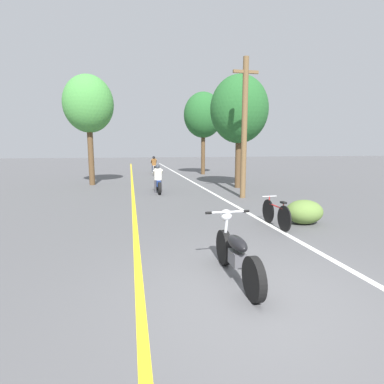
{
  "coord_description": "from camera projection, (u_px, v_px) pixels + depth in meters",
  "views": [
    {
      "loc": [
        -1.78,
        -3.88,
        2.21
      ],
      "look_at": [
        -0.03,
        4.63,
        0.9
      ],
      "focal_mm": 28.0,
      "sensor_mm": 36.0,
      "label": 1
    }
  ],
  "objects": [
    {
      "name": "ground_plane",
      "position": [
        257.0,
        297.0,
        4.45
      ],
      "size": [
        120.0,
        120.0,
        0.0
      ],
      "primitive_type": "plane",
      "color": "#515154"
    },
    {
      "name": "lane_stripe_center",
      "position": [
        132.0,
        188.0,
        16.34
      ],
      "size": [
        0.14,
        48.0,
        0.01
      ],
      "primitive_type": "cube",
      "color": "yellow",
      "rests_on": "ground"
    },
    {
      "name": "lane_stripe_edge",
      "position": [
        200.0,
        186.0,
        17.09
      ],
      "size": [
        0.14,
        48.0,
        0.01
      ],
      "primitive_type": "cube",
      "color": "white",
      "rests_on": "ground"
    },
    {
      "name": "utility_pole",
      "position": [
        244.0,
        127.0,
        12.72
      ],
      "size": [
        1.1,
        0.24,
        5.89
      ],
      "color": "brown",
      "rests_on": "ground"
    },
    {
      "name": "roadside_tree_right_near",
      "position": [
        239.0,
        110.0,
        15.81
      ],
      "size": [
        3.1,
        2.79,
        5.96
      ],
      "color": "#513A23",
      "rests_on": "ground"
    },
    {
      "name": "roadside_tree_right_far",
      "position": [
        203.0,
        115.0,
        23.69
      ],
      "size": [
        3.1,
        2.79,
        6.49
      ],
      "color": "#513A23",
      "rests_on": "ground"
    },
    {
      "name": "roadside_tree_left",
      "position": [
        88.0,
        105.0,
        16.9
      ],
      "size": [
        2.79,
        2.51,
        6.23
      ],
      "color": "#513A23",
      "rests_on": "ground"
    },
    {
      "name": "roadside_bush",
      "position": [
        304.0,
        212.0,
        8.66
      ],
      "size": [
        1.1,
        0.88,
        0.7
      ],
      "color": "#5B7A38",
      "rests_on": "ground"
    },
    {
      "name": "motorcycle_foreground",
      "position": [
        236.0,
        253.0,
        5.02
      ],
      "size": [
        0.82,
        2.07,
        1.08
      ],
      "color": "black",
      "rests_on": "ground"
    },
    {
      "name": "motorcycle_rider_lead",
      "position": [
        158.0,
        182.0,
        14.61
      ],
      "size": [
        0.5,
        2.07,
        1.37
      ],
      "color": "black",
      "rests_on": "ground"
    },
    {
      "name": "motorcycle_rider_far",
      "position": [
        154.0,
        167.0,
        25.49
      ],
      "size": [
        0.5,
        2.16,
        1.44
      ],
      "color": "black",
      "rests_on": "ground"
    },
    {
      "name": "bicycle_parked",
      "position": [
        276.0,
        214.0,
        8.31
      ],
      "size": [
        0.44,
        1.64,
        0.81
      ],
      "color": "black",
      "rests_on": "ground"
    }
  ]
}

